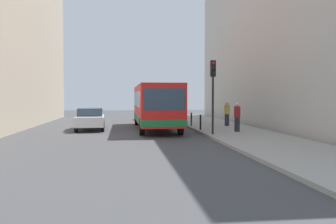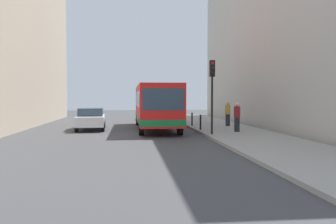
{
  "view_description": "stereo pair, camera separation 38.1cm",
  "coord_description": "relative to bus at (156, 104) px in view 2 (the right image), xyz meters",
  "views": [
    {
      "loc": [
        -1.37,
        -21.5,
        2.23
      ],
      "look_at": [
        1.42,
        1.36,
        1.27
      ],
      "focal_mm": 38.74,
      "sensor_mm": 36.0,
      "label": 1
    },
    {
      "loc": [
        -0.99,
        -21.54,
        2.23
      ],
      "look_at": [
        1.42,
        1.36,
        1.27
      ],
      "focal_mm": 38.74,
      "sensor_mm": 36.0,
      "label": 2
    }
  ],
  "objects": [
    {
      "name": "bollard_far",
      "position": [
        2.67,
        3.76,
        -1.1
      ],
      "size": [
        0.11,
        0.11,
        0.95
      ],
      "primitive_type": "cylinder",
      "color": "black",
      "rests_on": "sidewalk"
    },
    {
      "name": "car_beside_bus",
      "position": [
        -4.4,
        -0.1,
        -0.94
      ],
      "size": [
        2.04,
        4.48,
        1.48
      ],
      "rotation": [
        0.0,
        0.0,
        3.19
      ],
      "color": "silver",
      "rests_on": "ground"
    },
    {
      "name": "traffic_light",
      "position": [
        2.77,
        -5.29,
        1.28
      ],
      "size": [
        0.28,
        0.33,
        4.1
      ],
      "color": "black",
      "rests_on": "sidewalk"
    },
    {
      "name": "bollard_near",
      "position": [
        2.67,
        -2.51,
        -1.1
      ],
      "size": [
        0.11,
        0.11,
        0.95
      ],
      "primitive_type": "cylinder",
      "color": "black",
      "rests_on": "sidewalk"
    },
    {
      "name": "pedestrian_mid_sidewalk",
      "position": [
        5.21,
        0.3,
        -0.71
      ],
      "size": [
        0.38,
        0.38,
        1.73
      ],
      "rotation": [
        0.0,
        0.0,
        1.63
      ],
      "color": "#26262D",
      "rests_on": "sidewalk"
    },
    {
      "name": "ground_plane",
      "position": [
        -0.78,
        -3.46,
        -1.73
      ],
      "size": [
        80.0,
        80.0,
        0.0
      ],
      "primitive_type": "plane",
      "color": "#424244"
    },
    {
      "name": "building_right",
      "position": [
        10.72,
        0.54,
        4.91
      ],
      "size": [
        7.0,
        32.0,
        13.27
      ],
      "primitive_type": "cube",
      "color": "#BCB7AD",
      "rests_on": "ground"
    },
    {
      "name": "pedestrian_near_signal",
      "position": [
        4.6,
        -3.94,
        -0.7
      ],
      "size": [
        0.38,
        0.38,
        1.74
      ],
      "rotation": [
        0.0,
        0.0,
        4.7
      ],
      "color": "#26262D",
      "rests_on": "sidewalk"
    },
    {
      "name": "bollard_farthest",
      "position": [
        2.67,
        6.9,
        -1.1
      ],
      "size": [
        0.11,
        0.11,
        0.95
      ],
      "primitive_type": "cylinder",
      "color": "black",
      "rests_on": "sidewalk"
    },
    {
      "name": "bus",
      "position": [
        0.0,
        0.0,
        0.0
      ],
      "size": [
        2.58,
        11.03,
        3.0
      ],
      "rotation": [
        0.0,
        0.0,
        3.15
      ],
      "color": "red",
      "rests_on": "ground"
    },
    {
      "name": "bollard_mid",
      "position": [
        2.67,
        0.63,
        -1.1
      ],
      "size": [
        0.11,
        0.11,
        0.95
      ],
      "primitive_type": "cylinder",
      "color": "black",
      "rests_on": "sidewalk"
    },
    {
      "name": "sidewalk",
      "position": [
        4.62,
        -3.46,
        -1.65
      ],
      "size": [
        4.4,
        40.0,
        0.15
      ],
      "primitive_type": "cube",
      "color": "#9E9991",
      "rests_on": "ground"
    },
    {
      "name": "car_behind_bus",
      "position": [
        0.42,
        10.71,
        -0.94
      ],
      "size": [
        1.86,
        4.4,
        1.48
      ],
      "rotation": [
        0.0,
        0.0,
        3.14
      ],
      "color": "silver",
      "rests_on": "ground"
    }
  ]
}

